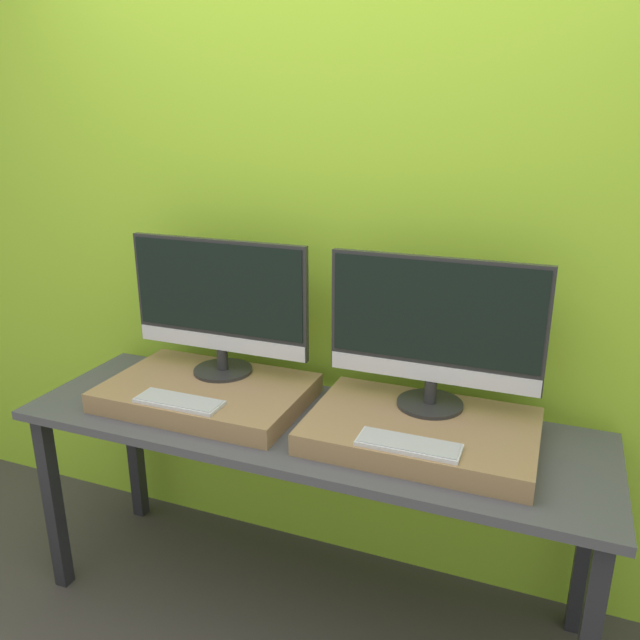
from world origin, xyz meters
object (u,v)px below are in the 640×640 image
(keyboard_left, at_px, (179,401))
(keyboard_right, at_px, (409,444))
(monitor_right, at_px, (434,328))
(monitor_left, at_px, (219,302))

(keyboard_left, bearing_deg, keyboard_right, 0.00)
(monitor_right, bearing_deg, keyboard_left, -159.71)
(keyboard_right, bearing_deg, monitor_left, 159.71)
(monitor_right, xyz_separation_m, keyboard_right, (0.00, -0.28, -0.26))
(monitor_left, distance_m, keyboard_left, 0.38)
(monitor_left, bearing_deg, keyboard_left, -90.00)
(keyboard_left, relative_size, keyboard_right, 1.00)
(monitor_left, relative_size, keyboard_right, 2.28)
(keyboard_left, bearing_deg, monitor_right, 20.29)
(monitor_left, xyz_separation_m, keyboard_left, (-0.00, -0.28, -0.26))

